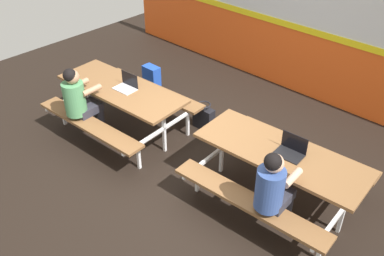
{
  "coord_description": "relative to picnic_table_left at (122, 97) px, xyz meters",
  "views": [
    {
      "loc": [
        3.16,
        -3.3,
        3.73
      ],
      "look_at": [
        0.0,
        0.06,
        0.55
      ],
      "focal_mm": 39.58,
      "sensor_mm": 36.0,
      "label": 1
    }
  ],
  "objects": [
    {
      "name": "ground_plane",
      "position": [
        1.27,
        0.1,
        -0.59
      ],
      "size": [
        10.0,
        10.0,
        0.02
      ],
      "primitive_type": "cube",
      "color": "black"
    },
    {
      "name": "accent_backdrop",
      "position": [
        1.27,
        2.89,
        0.67
      ],
      "size": [
        8.0,
        0.14,
        2.6
      ],
      "color": "#E55119",
      "rests_on": "ground"
    },
    {
      "name": "picnic_table_left",
      "position": [
        0.0,
        0.0,
        0.0
      ],
      "size": [
        2.07,
        1.66,
        0.74
      ],
      "color": "brown",
      "rests_on": "ground"
    },
    {
      "name": "picnic_table_right",
      "position": [
        2.54,
        0.31,
        0.0
      ],
      "size": [
        2.07,
        1.66,
        0.74
      ],
      "color": "brown",
      "rests_on": "ground"
    },
    {
      "name": "student_nearer",
      "position": [
        -0.21,
        -0.57,
        0.13
      ],
      "size": [
        0.38,
        0.53,
        1.21
      ],
      "color": "#2D2D38",
      "rests_on": "ground"
    },
    {
      "name": "student_further",
      "position": [
        2.8,
        -0.23,
        0.13
      ],
      "size": [
        0.38,
        0.53,
        1.21
      ],
      "color": "#2D2D38",
      "rests_on": "ground"
    },
    {
      "name": "laptop_silver",
      "position": [
        0.08,
        0.04,
        0.21
      ],
      "size": [
        0.33,
        0.24,
        0.22
      ],
      "color": "silver",
      "rests_on": "picnic_table_left"
    },
    {
      "name": "laptop_dark",
      "position": [
        2.63,
        0.35,
        0.21
      ],
      "size": [
        0.33,
        0.24,
        0.22
      ],
      "color": "black",
      "rests_on": "picnic_table_right"
    },
    {
      "name": "backpack_dark",
      "position": [
        -0.64,
        1.15,
        -0.36
      ],
      "size": [
        0.3,
        0.22,
        0.44
      ],
      "color": "#1E47B2",
      "rests_on": "ground"
    },
    {
      "name": "tote_bag_bright",
      "position": [
        0.85,
        0.86,
        -0.38
      ],
      "size": [
        0.34,
        0.21,
        0.43
      ],
      "color": "black",
      "rests_on": "ground"
    }
  ]
}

